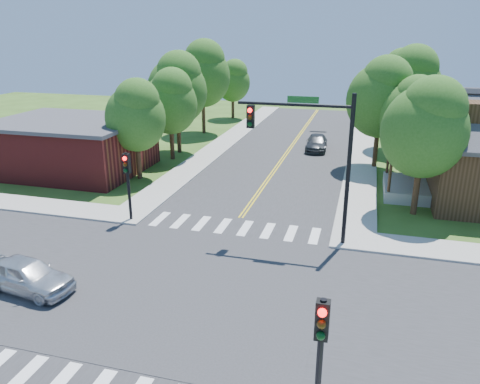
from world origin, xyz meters
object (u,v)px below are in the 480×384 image
(signal_pole_nw, at_px, (127,174))
(car_silver, at_px, (27,276))
(signal_pole_se, at_px, (321,340))
(car_dgrey, at_px, (317,143))
(signal_mast_ne, at_px, (312,144))

(signal_pole_nw, distance_m, car_silver, 7.77)
(signal_pole_se, height_order, car_silver, signal_pole_se)
(car_silver, bearing_deg, signal_pole_nw, 3.98)
(signal_pole_nw, height_order, car_silver, signal_pole_nw)
(signal_pole_se, xyz_separation_m, car_dgrey, (-3.36, 29.52, -2.05))
(signal_mast_ne, relative_size, signal_pole_se, 1.89)
(signal_pole_se, distance_m, car_dgrey, 29.78)
(signal_pole_se, relative_size, car_silver, 0.92)
(signal_pole_se, bearing_deg, car_silver, 162.47)
(signal_mast_ne, relative_size, signal_pole_nw, 1.89)
(signal_pole_se, height_order, signal_pole_nw, same)
(signal_mast_ne, bearing_deg, signal_pole_nw, -179.93)
(signal_mast_ne, distance_m, car_dgrey, 18.87)
(signal_pole_se, distance_m, signal_pole_nw, 15.84)
(car_silver, relative_size, car_dgrey, 0.95)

